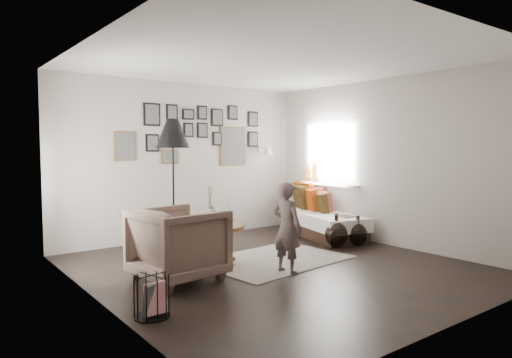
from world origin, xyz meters
TOP-DOWN VIEW (x-y plane):
  - ground at (0.00, 0.00)m, footprint 4.80×4.80m
  - wall_back at (0.00, 2.40)m, footprint 4.50×0.00m
  - wall_front at (0.00, -2.40)m, footprint 4.50×0.00m
  - wall_left at (-2.25, 0.00)m, footprint 0.00×4.80m
  - wall_right at (2.25, 0.00)m, footprint 0.00×4.80m
  - ceiling at (0.00, 0.00)m, footprint 4.80×4.80m
  - door_left at (-2.23, 1.20)m, footprint 0.00×2.14m
  - window_right at (2.18, 1.34)m, footprint 0.15×1.32m
  - gallery_wall at (0.29, 2.38)m, footprint 2.74×0.03m
  - wall_sconce at (1.55, 2.13)m, footprint 0.18×0.36m
  - rug at (0.20, 0.29)m, footprint 2.07×1.56m
  - pedestal_table at (-0.61, 0.45)m, footprint 0.69×0.69m
  - vase at (-0.69, 0.47)m, footprint 0.20×0.20m
  - candles at (-0.50, 0.45)m, footprint 0.12×0.12m
  - daybed at (1.93, 1.16)m, footprint 1.23×1.94m
  - magazine_on_daybed at (1.88, 0.53)m, footprint 0.22×0.29m
  - armchair at (-1.27, 0.23)m, footprint 1.02×0.99m
  - armchair_cushion at (-1.24, 0.28)m, footprint 0.41×0.42m
  - floor_lamp at (-0.92, 1.03)m, footprint 0.44×0.44m
  - magazine_basket at (-2.00, -0.65)m, footprint 0.37×0.37m
  - demijohn_large at (1.46, 0.33)m, footprint 0.35×0.35m
  - demijohn_small at (1.81, 0.21)m, footprint 0.31×0.31m
  - child at (-0.07, -0.29)m, footprint 0.33×0.45m

SIDE VIEW (x-z plane):
  - ground at x=0.00m, z-range 0.00..0.00m
  - rug at x=0.20m, z-range 0.00..0.01m
  - demijohn_small at x=1.81m, z-range -0.06..0.41m
  - magazine_basket at x=-2.00m, z-range 0.00..0.38m
  - demijohn_large at x=1.46m, z-range -0.06..0.46m
  - pedestal_table at x=-0.61m, z-range -0.02..0.52m
  - daybed at x=1.93m, z-range -0.16..0.73m
  - magazine_on_daybed at x=1.88m, z-range 0.41..0.42m
  - armchair at x=-1.27m, z-range 0.00..0.84m
  - armchair_cushion at x=-1.24m, z-range 0.39..0.57m
  - child at x=-0.07m, z-range 0.00..1.11m
  - candles at x=-0.50m, z-range 0.54..0.80m
  - vase at x=-0.69m, z-range 0.45..0.94m
  - window_right at x=2.18m, z-range 0.28..1.58m
  - door_left at x=-2.23m, z-range -0.02..2.12m
  - wall_back at x=0.00m, z-range -0.95..3.55m
  - wall_front at x=0.00m, z-range -0.95..3.55m
  - wall_left at x=-2.25m, z-range -1.10..3.70m
  - wall_right at x=2.25m, z-range -1.10..3.70m
  - wall_sconce at x=1.55m, z-range 1.38..1.54m
  - floor_lamp at x=-0.92m, z-range 0.69..2.59m
  - gallery_wall at x=0.29m, z-range 1.20..2.28m
  - ceiling at x=0.00m, z-range 2.60..2.60m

